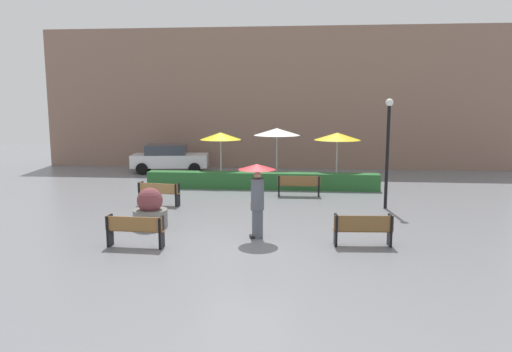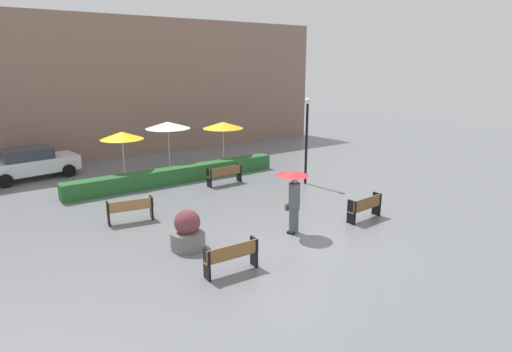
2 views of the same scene
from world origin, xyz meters
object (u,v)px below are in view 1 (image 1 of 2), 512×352
Objects in this scene: patio_umbrella_yellow at (221,136)px; patio_umbrella_yellow_far at (337,136)px; patio_umbrella_white at (277,132)px; bench_near_right at (363,228)px; parked_car at (169,158)px; bench_far_left at (159,192)px; pedestrian_with_umbrella at (257,188)px; bench_near_left at (135,229)px; lamp_post at (388,142)px; planter_pot at (150,210)px; bench_back_row at (299,184)px.

patio_umbrella_yellow is 1.00× the size of patio_umbrella_yellow_far.
patio_umbrella_yellow_far is at bearing -13.10° from patio_umbrella_white.
patio_umbrella_white is (-2.91, 10.74, 1.96)m from bench_near_right.
patio_umbrella_yellow is at bearing -44.52° from parked_car.
bench_far_left is 7.63m from patio_umbrella_white.
patio_umbrella_white reaches higher than pedestrian_with_umbrella.
bench_near_left is 0.65× the size of patio_umbrella_yellow.
bench_near_left is 0.40× the size of lamp_post.
patio_umbrella_yellow_far reaches higher than bench_near_left.
pedestrian_with_umbrella is 0.49× the size of parked_car.
pedestrian_with_umbrella is 1.71× the size of planter_pot.
bench_near_left is 0.74× the size of pedestrian_with_umbrella.
lamp_post reaches higher than bench_near_left.
bench_near_left reaches higher than bench_far_left.
planter_pot is (-3.47, 0.88, -0.91)m from pedestrian_with_umbrella.
patio_umbrella_yellow_far is at bearing 60.06° from bench_back_row.
pedestrian_with_umbrella is 10.20m from patio_umbrella_white.
patio_umbrella_yellow is 2.80m from patio_umbrella_white.
lamp_post is 13.62m from parked_car.
patio_umbrella_yellow is 5.16m from parked_car.
bench_back_row is at bearing 49.85° from planter_pot.
patio_umbrella_yellow is (0.60, 10.60, 1.78)m from bench_near_left.
patio_umbrella_white is at bearing 106.61° from bench_back_row.
pedestrian_with_umbrella is 0.87× the size of patio_umbrella_yellow.
bench_near_left is at bearing -158.33° from pedestrian_with_umbrella.
bench_near_left is at bearing -79.96° from bench_far_left.
planter_pot is 12.21m from parked_car.
lamp_post reaches higher than pedestrian_with_umbrella.
patio_umbrella_yellow_far is at bearing 105.73° from lamp_post.
bench_far_left is 0.41× the size of lamp_post.
bench_near_left is at bearing -119.83° from patio_umbrella_yellow_far.
patio_umbrella_white is at bearing 126.76° from lamp_post.
lamp_post is 1.52× the size of patio_umbrella_white.
lamp_post is 8.62m from patio_umbrella_yellow.
bench_near_right reaches higher than bench_back_row.
pedestrian_with_umbrella is at bearing -100.39° from bench_back_row.
bench_back_row is at bearing -37.76° from patio_umbrella_yellow.
pedestrian_with_umbrella is 9.72m from patio_umbrella_yellow.
patio_umbrella_yellow is at bearing 84.21° from planter_pot.
bench_back_row is 9.73m from parked_car.
bench_near_right is 0.40× the size of lamp_post.
patio_umbrella_yellow_far is (5.57, 0.15, 0.01)m from patio_umbrella_yellow.
patio_umbrella_yellow is at bearing -162.87° from patio_umbrella_white.
bench_near_left is (-6.18, -0.69, 0.01)m from bench_near_right.
bench_back_row is at bearing 79.61° from pedestrian_with_umbrella.
planter_pot is at bearing -156.36° from lamp_post.
bench_near_right is 0.65× the size of patio_umbrella_yellow_far.
bench_far_left is 1.04× the size of bench_near_left.
lamp_post is 7.26m from patio_umbrella_white.
bench_near_right is 6.22m from bench_near_left.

